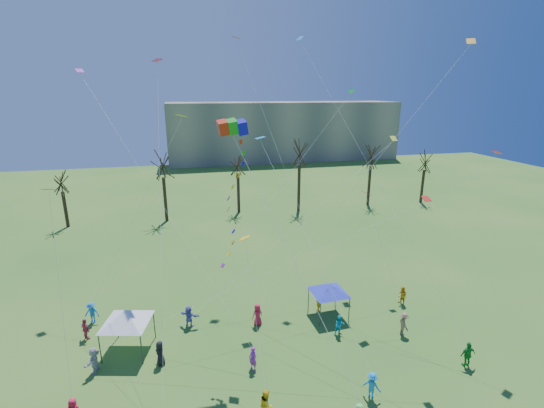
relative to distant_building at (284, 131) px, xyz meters
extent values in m
cube|color=gray|center=(0.00, 0.00, 0.00)|extent=(60.00, 14.00, 15.00)
cylinder|color=black|center=(-42.41, -45.26, -5.04)|extent=(0.44, 0.44, 4.92)
cylinder|color=black|center=(-29.38, -45.83, -4.35)|extent=(0.44, 0.44, 6.30)
cylinder|color=black|center=(-18.81, -44.20, -4.52)|extent=(0.44, 0.44, 5.97)
cylinder|color=black|center=(-9.79, -45.71, -3.87)|extent=(0.44, 0.44, 7.26)
cylinder|color=black|center=(2.19, -45.03, -4.33)|extent=(0.44, 0.44, 6.33)
cylinder|color=black|center=(11.36, -45.83, -4.77)|extent=(0.44, 0.44, 5.46)
cube|color=red|center=(-23.95, -74.25, 7.98)|extent=(0.79, 1.15, 1.08)
cube|color=#159D16|center=(-23.35, -74.25, 7.98)|extent=(0.79, 1.15, 1.08)
cube|color=#120EB0|center=(-22.75, -74.25, 7.98)|extent=(0.79, 1.15, 1.08)
cylinder|color=white|center=(-20.83, -79.54, 1.01)|extent=(0.02, 0.02, 16.87)
cylinder|color=#3F3F44|center=(-32.81, -75.25, -6.37)|extent=(0.09, 0.09, 2.26)
cylinder|color=#3F3F44|center=(-30.10, -75.92, -6.37)|extent=(0.09, 0.09, 2.26)
cylinder|color=#3F3F44|center=(-32.15, -72.54, -6.37)|extent=(0.09, 0.09, 2.26)
cylinder|color=#3F3F44|center=(-29.44, -73.20, -6.37)|extent=(0.09, 0.09, 2.26)
pyramid|color=white|center=(-31.12, -74.23, -4.76)|extent=(4.18, 4.18, 0.97)
cylinder|color=#3F3F44|center=(-16.93, -74.58, -6.49)|extent=(0.07, 0.07, 2.02)
cylinder|color=#3F3F44|center=(-14.44, -74.45, -6.49)|extent=(0.07, 0.07, 2.02)
cylinder|color=#3F3F44|center=(-17.06, -72.09, -6.49)|extent=(0.07, 0.07, 2.02)
cylinder|color=#3F3F44|center=(-14.57, -71.95, -6.49)|extent=(0.07, 0.07, 2.02)
pyramid|color=blue|center=(-15.75, -73.27, -5.05)|extent=(3.84, 3.84, 0.86)
imported|color=yellow|center=(-22.91, -82.14, -6.58)|extent=(0.85, 1.01, 1.85)
imported|color=#1988CE|center=(-16.45, -82.15, -6.65)|extent=(1.21, 1.23, 1.70)
imported|color=#1F902C|center=(-8.97, -81.16, -6.59)|extent=(1.07, 0.47, 1.82)
imported|color=#BABAC1|center=(-33.08, -75.99, -6.60)|extent=(0.99, 1.74, 1.79)
imported|color=black|center=(-28.91, -76.25, -6.63)|extent=(0.81, 0.99, 1.74)
imported|color=purple|center=(-22.94, -78.19, -6.66)|extent=(0.69, 0.73, 1.68)
imported|color=#0EA0C7|center=(-15.91, -76.03, -6.68)|extent=(0.85, 0.69, 1.64)
imported|color=#8D6B4C|center=(-11.15, -77.02, -6.62)|extent=(0.76, 1.19, 1.76)
imported|color=#C5415C|center=(-34.40, -72.20, -6.66)|extent=(0.96, 1.02, 1.69)
imported|color=#5D57BD|center=(-26.91, -72.28, -6.62)|extent=(1.66, 1.28, 1.75)
imported|color=red|center=(-21.68, -73.31, -6.61)|extent=(1.00, 0.80, 1.77)
imported|color=orange|center=(-16.34, -72.53, -6.70)|extent=(0.47, 0.64, 1.60)
imported|color=gold|center=(-8.97, -73.30, -6.67)|extent=(0.81, 0.94, 1.67)
imported|color=blue|center=(-34.39, -70.05, -6.62)|extent=(1.27, 0.91, 1.77)
cube|color=#F5A40C|center=(-33.91, -76.23, 4.98)|extent=(0.54, 0.67, 0.20)
cylinder|color=white|center=(-33.62, -78.16, -0.61)|extent=(0.01, 0.01, 11.46)
cube|color=#F328B5|center=(-27.99, -66.65, 12.47)|extent=(0.95, 0.96, 0.23)
cylinder|color=white|center=(-28.20, -74.34, 3.14)|extent=(0.01, 0.01, 23.89)
cube|color=yellow|center=(-23.06, -76.55, 1.22)|extent=(0.72, 0.62, 0.29)
cylinder|color=white|center=(-22.99, -79.34, -2.49)|extent=(0.01, 0.01, 8.97)
cube|color=#1B8FD0|center=(-20.50, -69.20, 6.65)|extent=(0.83, 0.67, 0.17)
cylinder|color=white|center=(-18.47, -75.67, 0.23)|extent=(0.01, 0.01, 18.42)
cube|color=blue|center=(-15.61, -63.57, 14.74)|extent=(0.88, 0.87, 0.44)
cylinder|color=white|center=(-12.29, -72.37, 4.27)|extent=(0.01, 0.01, 27.85)
cube|color=red|center=(-11.59, -78.48, 3.61)|extent=(0.51, 0.63, 0.22)
cylinder|color=white|center=(-22.33, -77.23, -1.29)|extent=(0.01, 0.01, 23.59)
cube|color=#B0D031|center=(-7.93, -67.86, 6.10)|extent=(0.55, 0.63, 0.40)
cylinder|color=white|center=(-18.42, -72.06, -0.05)|extent=(0.01, 0.01, 25.54)
cube|color=purple|center=(-34.62, -61.97, 11.87)|extent=(0.84, 0.90, 0.36)
cylinder|color=white|center=(-28.78, -70.08, 2.84)|extent=(0.01, 0.01, 26.68)
cube|color=#E63F0C|center=(-21.16, -61.96, 14.85)|extent=(0.84, 0.77, 0.23)
cylinder|color=white|center=(-18.54, -69.00, 4.32)|extent=(0.01, 0.01, 25.53)
cube|color=#D12265|center=(-12.87, -72.89, 2.60)|extent=(0.73, 0.62, 0.32)
cylinder|color=white|center=(-12.01, -74.95, -1.80)|extent=(0.01, 0.01, 9.52)
cube|color=#FAFB1A|center=(-26.46, -73.91, 8.73)|extent=(0.79, 0.73, 0.19)
cylinder|color=white|center=(-30.43, -73.06, 1.26)|extent=(0.01, 0.01, 16.64)
cube|color=#19C2B0|center=(-10.61, -64.18, 10.23)|extent=(0.57, 0.69, 0.34)
cylinder|color=white|center=(-18.76, -68.23, 2.02)|extent=(0.01, 0.01, 24.26)
cube|color=orange|center=(-9.09, -77.48, 13.10)|extent=(0.73, 0.75, 0.38)
cylinder|color=white|center=(-15.38, -75.40, 3.45)|extent=(0.01, 0.01, 23.08)
cube|color=#F72959|center=(-5.94, -77.60, 6.26)|extent=(0.76, 0.68, 0.27)
cylinder|color=white|center=(-11.14, -75.07, 0.03)|extent=(0.01, 0.01, 16.71)
camera|label=1|loc=(-26.53, -98.82, 10.19)|focal=25.00mm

